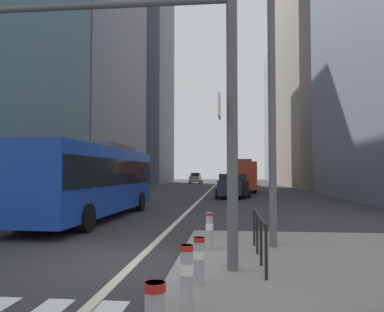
# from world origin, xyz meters

# --- Properties ---
(ground_plane) EXTENTS (160.00, 160.00, 0.00)m
(ground_plane) POSITION_xyz_m (0.00, 20.00, 0.00)
(ground_plane) COLOR #303033
(lane_centre_line) EXTENTS (0.20, 80.00, 0.01)m
(lane_centre_line) POSITION_xyz_m (0.00, 30.00, 0.01)
(lane_centre_line) COLOR beige
(lane_centre_line) RESTS_ON ground
(office_tower_left_mid) EXTENTS (11.02, 23.02, 37.66)m
(office_tower_left_mid) POSITION_xyz_m (-16.00, 36.37, 18.83)
(office_tower_left_mid) COLOR slate
(office_tower_left_mid) RESTS_ON ground
(office_tower_left_far) EXTENTS (13.67, 16.73, 43.21)m
(office_tower_left_far) POSITION_xyz_m (-16.00, 60.12, 21.61)
(office_tower_left_far) COLOR slate
(office_tower_left_far) RESTS_ON ground
(office_tower_right_mid) EXTENTS (12.97, 25.20, 51.82)m
(office_tower_right_mid) POSITION_xyz_m (17.00, 48.76, 25.91)
(office_tower_right_mid) COLOR gray
(office_tower_right_mid) RESTS_ON ground
(office_tower_right_far) EXTENTS (10.62, 25.29, 31.89)m
(office_tower_right_far) POSITION_xyz_m (17.00, 79.61, 15.94)
(office_tower_right_far) COLOR gray
(office_tower_right_far) RESTS_ON ground
(city_bus_blue_oncoming) EXTENTS (2.90, 11.15, 3.40)m
(city_bus_blue_oncoming) POSITION_xyz_m (-3.82, 7.71, 1.84)
(city_bus_blue_oncoming) COLOR #14389E
(city_bus_blue_oncoming) RESTS_ON ground
(city_bus_red_receding) EXTENTS (2.77, 10.78, 3.40)m
(city_bus_red_receding) POSITION_xyz_m (3.54, 32.91, 1.84)
(city_bus_red_receding) COLOR red
(city_bus_red_receding) RESTS_ON ground
(city_bus_red_distant) EXTENTS (2.91, 11.53, 3.40)m
(city_bus_red_distant) POSITION_xyz_m (3.79, 49.96, 1.84)
(city_bus_red_distant) COLOR red
(city_bus_red_distant) RESTS_ON ground
(car_oncoming_mid) EXTENTS (2.20, 4.28, 1.94)m
(car_oncoming_mid) POSITION_xyz_m (-3.78, 58.88, 0.99)
(car_oncoming_mid) COLOR #B2A899
(car_oncoming_mid) RESTS_ON ground
(car_receding_near) EXTENTS (2.18, 4.34, 1.94)m
(car_receding_near) POSITION_xyz_m (2.11, 21.54, 0.99)
(car_receding_near) COLOR #232838
(car_receding_near) RESTS_ON ground
(car_receding_far) EXTENTS (2.12, 4.56, 1.94)m
(car_receding_far) POSITION_xyz_m (2.87, 23.25, 0.99)
(car_receding_far) COLOR black
(car_receding_far) RESTS_ON ground
(traffic_signal_gantry) EXTENTS (6.85, 0.65, 6.00)m
(traffic_signal_gantry) POSITION_xyz_m (-0.10, -0.89, 4.15)
(traffic_signal_gantry) COLOR #515156
(traffic_signal_gantry) RESTS_ON median_island
(street_lamp_post) EXTENTS (5.50, 0.32, 8.00)m
(street_lamp_post) POSITION_xyz_m (3.28, 1.55, 5.28)
(street_lamp_post) COLOR #56565B
(street_lamp_post) RESTS_ON median_island
(bollard_left) EXTENTS (0.20, 0.20, 0.89)m
(bollard_left) POSITION_xyz_m (1.54, -3.03, 0.64)
(bollard_left) COLOR #99999E
(bollard_left) RESTS_ON median_island
(bollard_right) EXTENTS (0.20, 0.20, 0.79)m
(bollard_right) POSITION_xyz_m (1.63, -1.83, 0.59)
(bollard_right) COLOR #99999E
(bollard_right) RESTS_ON median_island
(bollard_back) EXTENTS (0.20, 0.20, 0.92)m
(bollard_back) POSITION_xyz_m (1.67, 0.96, 0.66)
(bollard_back) COLOR #99999E
(bollard_back) RESTS_ON median_island
(pedestrian_railing) EXTENTS (0.06, 3.18, 0.98)m
(pedestrian_railing) POSITION_xyz_m (2.80, 0.06, 0.84)
(pedestrian_railing) COLOR black
(pedestrian_railing) RESTS_ON median_island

